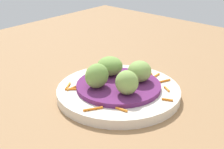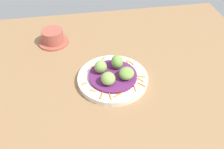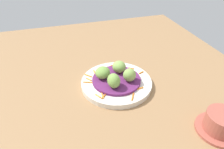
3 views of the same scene
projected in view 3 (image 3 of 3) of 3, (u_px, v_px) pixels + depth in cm
name	position (u px, v px, depth cm)	size (l,w,h in cm)	color
table_surface	(101.00, 80.00, 73.94)	(110.00, 110.00, 2.00)	#936D47
main_plate	(116.00, 83.00, 69.49)	(24.02, 24.02, 1.81)	silver
cabbage_bed	(116.00, 80.00, 68.71)	(16.39, 16.39, 0.89)	#60235B
carrot_garnish	(110.00, 79.00, 69.68)	(21.54, 21.95, 0.40)	orange
guac_scoop_left	(104.00, 72.00, 68.14)	(4.98, 5.24, 3.84)	#759E47
guac_scoop_center	(114.00, 81.00, 63.66)	(4.89, 4.04, 4.67)	#759E47
guac_scoop_right	(130.00, 75.00, 66.37)	(4.10, 4.25, 4.47)	#84A851
guac_scoop_back	(119.00, 67.00, 70.72)	(4.64, 4.82, 4.11)	#84A851
terracotta_bowl	(221.00, 124.00, 52.59)	(12.09, 12.09, 5.86)	#A85142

